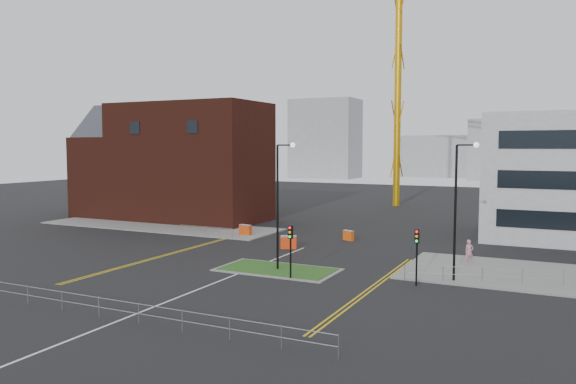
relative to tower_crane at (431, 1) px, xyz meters
name	(u,v)px	position (x,y,z in m)	size (l,w,h in m)	color
ground	(189,293)	(-3.06, -52.86, -28.97)	(200.00, 200.00, 0.00)	black
pavement_left	(159,226)	(-23.06, -30.86, -28.91)	(28.00, 8.00, 0.12)	slate
island_kerb	(278,270)	(-1.06, -44.86, -28.93)	(8.60, 4.60, 0.08)	slate
grass_island	(278,270)	(-1.06, -44.86, -28.91)	(8.00, 4.00, 0.12)	#1C4517
brick_building	(170,163)	(-26.03, -24.86, -22.12)	(24.20, 10.07, 14.24)	#471A11
tower_crane	(431,1)	(0.00, 0.00, 0.00)	(49.20, 21.58, 42.28)	#D1960C
streetlamp_island	(280,196)	(-0.84, -44.86, -23.55)	(1.46, 0.36, 9.18)	black
streetlamp_right_near	(459,200)	(11.16, -42.86, -23.55)	(1.46, 0.36, 9.18)	black
traffic_light_island	(290,241)	(0.94, -46.88, -26.40)	(0.28, 0.33, 3.65)	black
traffic_light_right	(417,246)	(8.94, -44.88, -26.40)	(0.28, 0.33, 3.65)	black
railing_front	(118,306)	(-3.06, -58.86, -28.18)	(24.05, 0.05, 1.10)	gray
railing_left	(206,230)	(-14.06, -34.86, -28.22)	(6.05, 0.05, 1.10)	gray
railing_right	(564,276)	(17.44, -41.36, -28.19)	(19.05, 5.05, 1.10)	gray
centre_line	(207,286)	(-3.06, -50.86, -28.96)	(0.15, 30.00, 0.01)	silver
yellow_left_a	(172,253)	(-12.06, -42.86, -28.96)	(0.12, 24.00, 0.01)	gold
yellow_left_b	(175,253)	(-11.76, -42.86, -28.96)	(0.12, 24.00, 0.01)	gold
yellow_right_a	(369,288)	(6.44, -46.86, -28.96)	(0.12, 20.00, 0.01)	gold
yellow_right_b	(374,289)	(6.74, -46.86, -28.96)	(0.12, 20.00, 0.01)	gold
skyline_a	(325,139)	(-43.06, 67.14, -17.97)	(18.00, 12.00, 22.00)	gray
skyline_b	(518,150)	(6.94, 77.14, -20.97)	(24.00, 12.00, 16.00)	gray
skyline_d	(454,156)	(-11.06, 87.14, -22.97)	(30.00, 12.00, 12.00)	gray
pedestrian	(469,252)	(11.00, -36.46, -28.04)	(0.67, 0.44, 1.85)	#C6808B
barrier_left	(245,230)	(-11.06, -32.35, -28.37)	(1.37, 0.64, 1.11)	#D53D0B
barrier_mid	(348,235)	(-0.86, -30.47, -28.45)	(1.19, 0.82, 0.96)	#E9500C
barrier_right	(289,242)	(-4.06, -36.86, -28.34)	(1.44, 0.89, 1.15)	#EB370D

